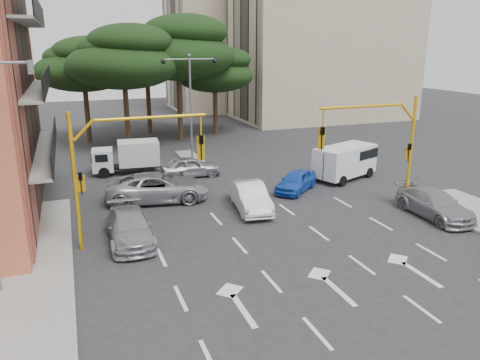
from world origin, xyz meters
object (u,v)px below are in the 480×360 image
(car_silver_wagon, at_px, (130,227))
(box_truck_a, at_px, (127,158))
(signal_mast_left, at_px, (118,160))
(car_silver_cross_b, at_px, (190,167))
(van_white, at_px, (345,162))
(street_lamp_center, at_px, (190,89))
(car_white_hatch, at_px, (250,197))
(signal_mast_right, at_px, (384,138))
(car_blue_compact, at_px, (296,181))
(car_silver_cross_a, at_px, (158,187))
(car_silver_parked, at_px, (435,204))

(car_silver_wagon, height_order, box_truck_a, box_truck_a)
(signal_mast_left, height_order, car_silver_cross_b, signal_mast_left)
(signal_mast_left, height_order, van_white, signal_mast_left)
(street_lamp_center, distance_m, car_white_hatch, 12.71)
(signal_mast_right, distance_m, car_white_hatch, 7.69)
(car_blue_compact, relative_size, car_silver_cross_b, 0.92)
(car_blue_compact, xyz_separation_m, car_silver_wagon, (-10.46, -4.18, 0.05))
(car_blue_compact, bearing_deg, street_lamp_center, 161.80)
(car_silver_wagon, bearing_deg, car_silver_cross_b, 62.28)
(car_silver_wagon, distance_m, car_silver_cross_a, 5.70)
(car_white_hatch, height_order, van_white, van_white)
(car_silver_wagon, xyz_separation_m, van_white, (14.68, 5.50, 0.43))
(signal_mast_left, xyz_separation_m, car_white_hatch, (6.95, 2.20, -3.16))
(car_blue_compact, relative_size, car_silver_parked, 0.79)
(car_white_hatch, height_order, car_silver_wagon, car_white_hatch)
(car_silver_wagon, height_order, van_white, van_white)
(car_silver_wagon, bearing_deg, street_lamp_center, 66.02)
(car_silver_cross_b, relative_size, car_silver_parked, 0.86)
(car_silver_cross_a, relative_size, van_white, 1.29)
(car_white_hatch, bearing_deg, car_silver_cross_a, 151.50)
(car_white_hatch, xyz_separation_m, box_truck_a, (-5.27, 9.81, 0.39))
(signal_mast_left, xyz_separation_m, car_silver_parked, (15.50, -2.07, -3.20))
(car_silver_cross_a, bearing_deg, box_truck_a, 16.74)
(signal_mast_left, distance_m, van_white, 16.27)
(signal_mast_right, distance_m, car_silver_parked, 4.25)
(signal_mast_left, bearing_deg, car_white_hatch, 17.54)
(street_lamp_center, bearing_deg, car_blue_compact, -67.67)
(car_silver_cross_a, height_order, van_white, van_white)
(car_silver_parked, distance_m, box_truck_a, 19.73)
(car_white_hatch, bearing_deg, car_silver_cross_b, 108.18)
(signal_mast_left, relative_size, car_silver_parked, 1.27)
(car_blue_compact, height_order, car_silver_wagon, car_silver_wagon)
(street_lamp_center, relative_size, box_truck_a, 1.71)
(van_white, height_order, box_truck_a, van_white)
(car_white_hatch, distance_m, car_silver_cross_a, 5.40)
(signal_mast_left, relative_size, van_white, 1.34)
(box_truck_a, bearing_deg, signal_mast_right, -129.78)
(car_white_hatch, height_order, car_silver_cross_a, car_silver_cross_a)
(car_silver_cross_a, bearing_deg, van_white, -79.79)
(signal_mast_right, height_order, van_white, signal_mast_right)
(car_blue_compact, height_order, van_white, van_white)
(street_lamp_center, height_order, car_silver_parked, street_lamp_center)
(signal_mast_left, xyz_separation_m, box_truck_a, (1.68, 12.01, -2.77))
(car_white_hatch, xyz_separation_m, car_silver_cross_b, (-1.39, 7.49, -0.04))
(car_silver_wagon, height_order, car_silver_parked, car_silver_parked)
(signal_mast_left, height_order, car_silver_parked, signal_mast_left)
(car_silver_cross_a, bearing_deg, street_lamp_center, -17.12)
(car_silver_cross_a, distance_m, van_white, 12.41)
(signal_mast_left, xyz_separation_m, car_blue_compact, (10.77, 4.34, -3.25))
(car_silver_wagon, distance_m, car_silver_parked, 15.36)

